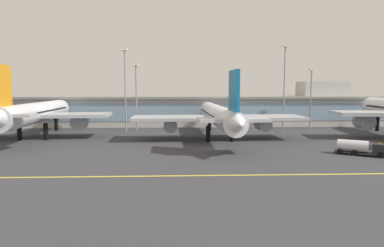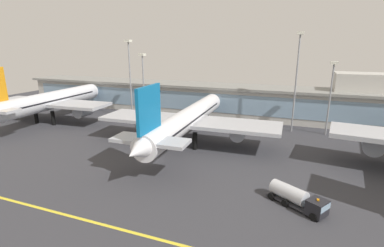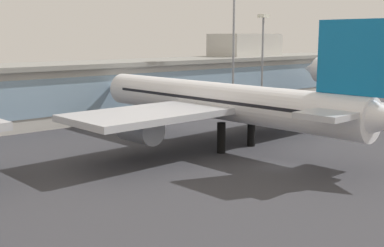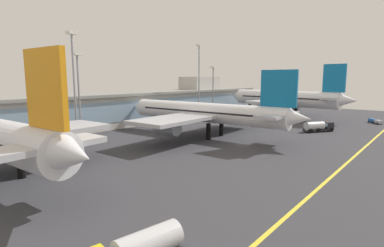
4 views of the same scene
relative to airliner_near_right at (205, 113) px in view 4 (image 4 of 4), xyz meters
name	(u,v)px [view 4 (image 4 of 4)]	position (x,y,z in m)	size (l,w,h in m)	color
ground_plane	(242,145)	(-2.99, -12.61, -6.08)	(208.86, 208.86, 0.00)	#38383D
taxiway_centreline_stripe	(349,162)	(-2.99, -34.61, -6.07)	(167.09, 0.50, 0.01)	yellow
terminal_building	(123,108)	(-0.83, 32.40, -0.50)	(152.19, 14.00, 15.51)	beige
airliner_near_right	(205,113)	(0.00, 0.00, 0.00)	(44.04, 53.15, 16.68)	black
airliner_far_right	(285,99)	(49.29, -0.71, 1.11)	(37.40, 50.94, 19.63)	black
fuel_tanker_truck	(319,126)	(25.96, -20.70, -4.57)	(8.98, 6.79, 2.90)	black
baggage_tug_near	(375,121)	(54.18, -30.24, -5.29)	(5.31, 4.74, 1.40)	black
apron_light_mast_west	(74,72)	(-26.16, 16.56, 10.11)	(1.80, 1.80, 24.95)	gray
apron_light_mast_centre	(199,72)	(23.29, 20.22, 11.06)	(1.80, 1.80, 26.67)	gray
apron_light_mast_east	(78,83)	(-23.30, 19.72, 7.80)	(1.80, 1.80, 20.80)	gray
apron_light_mast_far_east	(213,83)	(32.01, 20.31, 6.98)	(1.80, 1.80, 19.36)	gray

